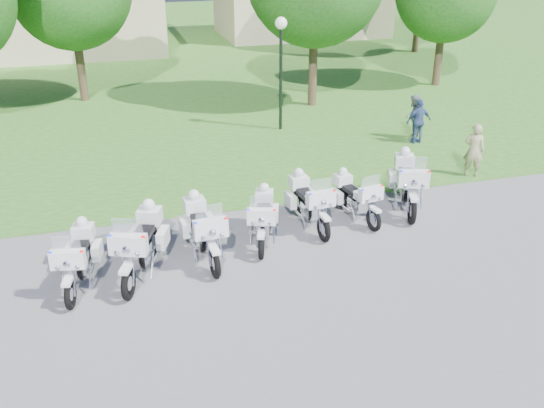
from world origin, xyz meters
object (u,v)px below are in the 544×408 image
object	(u,v)px
bystander_a	(474,150)
motorcycle_0	(78,257)
motorcycle_5	(355,196)
bystander_c	(419,121)
bystander_b	(413,117)
motorcycle_6	(407,181)
motorcycle_4	(309,201)
motorcycle_1	(141,243)
motorcycle_2	(203,229)
motorcycle_3	(263,217)
lamp_post	(281,46)

from	to	relation	value
bystander_a	motorcycle_0	bearing A→B (deg)	49.50
motorcycle_5	bystander_c	size ratio (longest dim) A/B	1.33
bystander_b	bystander_c	bearing A→B (deg)	40.07
motorcycle_5	motorcycle_6	world-z (taller)	motorcycle_6
bystander_c	motorcycle_4	bearing A→B (deg)	38.42
motorcycle_1	bystander_c	bearing A→B (deg)	-128.19
motorcycle_1	motorcycle_5	xyz separation A→B (m)	(5.74, 1.32, -0.13)
motorcycle_0	bystander_b	xyz separation A→B (m)	(11.65, 6.89, 0.17)
bystander_c	motorcycle_2	bearing A→B (deg)	31.63
motorcycle_0	motorcycle_5	bearing A→B (deg)	-157.45
motorcycle_0	motorcycle_1	xyz separation A→B (m)	(1.37, 0.11, 0.09)
motorcycle_3	motorcycle_4	world-z (taller)	motorcycle_4
motorcycle_5	motorcycle_1	bearing A→B (deg)	3.37
bystander_b	motorcycle_2	bearing A→B (deg)	-10.89
lamp_post	bystander_a	distance (m)	7.89
motorcycle_3	lamp_post	xyz separation A→B (m)	(2.93, 8.40, 2.53)
motorcycle_3	bystander_b	size ratio (longest dim) A/B	1.33
motorcycle_3	bystander_c	xyz separation A→B (m)	(7.22, 5.55, 0.17)
motorcycle_6	motorcycle_0	bearing A→B (deg)	30.06
motorcycle_3	bystander_c	distance (m)	9.11
motorcycle_4	bystander_a	xyz separation A→B (m)	(6.01, 1.80, 0.18)
motorcycle_6	motorcycle_4	bearing A→B (deg)	25.65
motorcycle_0	motorcycle_2	distance (m)	2.86
motorcycle_3	motorcycle_6	size ratio (longest dim) A/B	0.85
motorcycle_0	bystander_c	size ratio (longest dim) A/B	1.42
motorcycle_1	motorcycle_3	distance (m)	3.12
motorcycle_3	motorcycle_5	world-z (taller)	motorcycle_3
motorcycle_1	motorcycle_2	world-z (taller)	motorcycle_1
motorcycle_1	bystander_b	xyz separation A→B (m)	(10.28, 6.78, 0.08)
bystander_a	bystander_c	size ratio (longest dim) A/B	1.04
motorcycle_1	motorcycle_5	size ratio (longest dim) A/B	1.17
lamp_post	bystander_a	bearing A→B (deg)	-53.90
lamp_post	bystander_a	size ratio (longest dim) A/B	2.48
motorcycle_1	motorcycle_2	xyz separation A→B (m)	(1.46, 0.36, -0.03)
motorcycle_0	motorcycle_3	distance (m)	4.48
motorcycle_2	motorcycle_4	bearing A→B (deg)	-167.21
motorcycle_0	motorcycle_2	bearing A→B (deg)	-159.40
motorcycle_3	lamp_post	size ratio (longest dim) A/B	0.52
motorcycle_0	bystander_a	bearing A→B (deg)	-153.82
motorcycle_6	bystander_c	xyz separation A→B (m)	(2.85, 4.71, 0.06)
bystander_a	motorcycle_4	bearing A→B (deg)	51.21
bystander_a	motorcycle_6	bearing A→B (deg)	60.38
motorcycle_4	lamp_post	distance (m)	8.43
motorcycle_2	motorcycle_4	xyz separation A→B (m)	(2.94, 0.88, -0.04)
motorcycle_0	motorcycle_3	size ratio (longest dim) A/B	1.05
lamp_post	bystander_b	world-z (taller)	lamp_post
motorcycle_2	lamp_post	distance (m)	10.17
motorcycle_6	bystander_a	xyz separation A→B (m)	(3.01, 1.46, 0.10)
motorcycle_0	motorcycle_4	distance (m)	5.93
motorcycle_1	bystander_b	distance (m)	12.31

